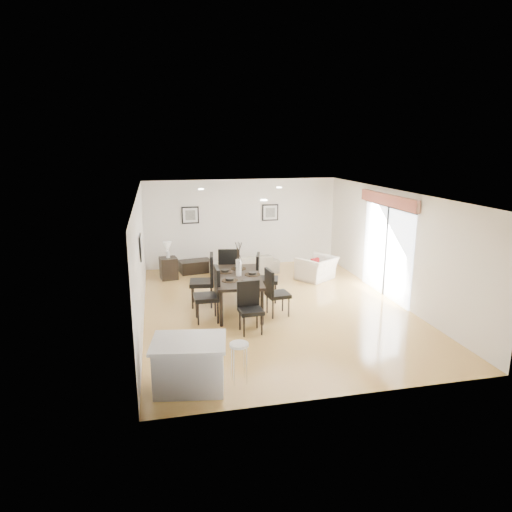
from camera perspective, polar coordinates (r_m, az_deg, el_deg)
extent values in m
plane|color=#DEB45B|center=(10.86, 2.28, -6.42)|extent=(8.00, 8.00, 0.00)
cube|color=white|center=(14.29, -1.76, 4.17)|extent=(6.00, 0.04, 2.70)
cube|color=white|center=(6.85, 11.01, -7.12)|extent=(6.00, 0.04, 2.70)
cube|color=white|center=(10.14, -14.27, -0.35)|extent=(0.04, 8.00, 2.70)
cube|color=white|center=(11.59, 16.85, 1.25)|extent=(0.04, 8.00, 2.70)
cube|color=white|center=(10.24, 2.43, 7.89)|extent=(6.00, 8.00, 0.02)
imported|color=#A39A84|center=(13.46, -1.43, -1.09)|extent=(2.07, 1.13, 0.57)
imported|color=beige|center=(13.03, 7.60, -1.54)|extent=(1.32, 1.29, 0.65)
imported|color=#315524|center=(13.23, 26.20, -2.50)|extent=(0.80, 0.75, 0.72)
imported|color=#315524|center=(14.33, 24.11, -1.34)|extent=(0.44, 0.44, 0.60)
cube|color=black|center=(10.44, -2.18, -2.63)|extent=(1.22, 2.10, 0.07)
cylinder|color=black|center=(9.68, -4.35, -6.64)|extent=(0.08, 0.08, 0.77)
cylinder|color=black|center=(11.44, -4.65, -3.36)|extent=(0.08, 0.08, 0.77)
cylinder|color=black|center=(9.73, 0.78, -6.47)|extent=(0.08, 0.08, 0.77)
cylinder|color=black|center=(11.49, -0.32, -3.24)|extent=(0.08, 0.08, 0.77)
cube|color=black|center=(9.95, -6.19, -5.16)|extent=(0.54, 0.54, 0.09)
cube|color=black|center=(9.87, -4.89, -3.21)|extent=(0.07, 0.54, 0.64)
cylinder|color=black|center=(10.22, -7.46, -6.39)|extent=(0.04, 0.04, 0.49)
cylinder|color=black|center=(10.26, -5.11, -6.25)|extent=(0.04, 0.04, 0.49)
cylinder|color=black|center=(9.83, -7.24, -7.23)|extent=(0.04, 0.04, 0.49)
cylinder|color=black|center=(9.87, -4.79, -7.07)|extent=(0.04, 0.04, 0.49)
cube|color=black|center=(10.88, -6.80, -3.35)|extent=(0.63, 0.63, 0.10)
cube|color=black|center=(10.78, -5.56, -1.53)|extent=(0.14, 0.56, 0.67)
cylinder|color=black|center=(11.19, -7.85, -4.53)|extent=(0.04, 0.04, 0.51)
cylinder|color=black|center=(11.18, -5.60, -4.48)|extent=(0.04, 0.04, 0.51)
cylinder|color=black|center=(10.78, -7.95, -5.27)|extent=(0.04, 0.04, 0.51)
cylinder|color=black|center=(10.77, -5.61, -5.22)|extent=(0.04, 0.04, 0.51)
cube|color=black|center=(10.25, 2.76, -4.84)|extent=(0.53, 0.53, 0.08)
cube|color=black|center=(10.08, 1.67, -3.33)|extent=(0.11, 0.49, 0.58)
cylinder|color=black|center=(10.23, 4.11, -6.44)|extent=(0.04, 0.04, 0.44)
cylinder|color=black|center=(10.11, 2.12, -6.68)|extent=(0.04, 0.04, 0.44)
cylinder|color=black|center=(10.56, 3.34, -5.76)|extent=(0.04, 0.04, 0.44)
cylinder|color=black|center=(10.44, 1.41, -5.99)|extent=(0.04, 0.04, 0.44)
cube|color=black|center=(11.15, 1.42, -3.02)|extent=(0.65, 0.65, 0.09)
cube|color=black|center=(11.07, 0.25, -1.36)|extent=(0.21, 0.52, 0.63)
cylinder|color=black|center=(11.04, 2.44, -4.76)|extent=(0.04, 0.04, 0.48)
cylinder|color=black|center=(11.05, 0.30, -4.72)|extent=(0.04, 0.04, 0.48)
cylinder|color=black|center=(11.43, 2.48, -4.10)|extent=(0.04, 0.04, 0.48)
cylinder|color=black|center=(11.44, 0.42, -4.06)|extent=(0.04, 0.04, 0.48)
cube|color=black|center=(9.31, -0.67, -6.87)|extent=(0.49, 0.49, 0.08)
cube|color=black|center=(9.40, -0.98, -4.75)|extent=(0.47, 0.08, 0.56)
cylinder|color=black|center=(9.20, -1.50, -8.86)|extent=(0.04, 0.04, 0.43)
cylinder|color=black|center=(9.53, -2.02, -8.02)|extent=(0.04, 0.04, 0.43)
cylinder|color=black|center=(9.29, 0.74, -8.63)|extent=(0.04, 0.04, 0.43)
cylinder|color=black|center=(9.61, 0.13, -7.82)|extent=(0.04, 0.04, 0.43)
cube|color=black|center=(11.78, -3.34, -2.04)|extent=(0.63, 0.63, 0.09)
cube|color=black|center=(11.46, -3.39, -0.73)|extent=(0.54, 0.17, 0.64)
cylinder|color=black|center=(12.06, -2.30, -3.09)|extent=(0.04, 0.04, 0.49)
cylinder|color=black|center=(11.66, -2.31, -3.70)|extent=(0.04, 0.04, 0.49)
cylinder|color=black|center=(12.07, -4.30, -3.10)|extent=(0.04, 0.04, 0.49)
cylinder|color=black|center=(11.67, -4.38, -3.71)|extent=(0.04, 0.04, 0.49)
cylinder|color=white|center=(10.38, -2.19, -1.46)|extent=(0.13, 0.13, 0.38)
cylinder|color=black|center=(10.49, -0.44, -2.32)|extent=(0.37, 0.37, 0.01)
cylinder|color=black|center=(10.48, -0.44, -2.15)|extent=(0.19, 0.19, 0.05)
cylinder|color=black|center=(10.99, -2.20, -1.59)|extent=(0.37, 0.37, 0.01)
cylinder|color=black|center=(10.98, -2.20, -1.42)|extent=(0.19, 0.19, 0.05)
cylinder|color=black|center=(10.72, -3.90, -2.00)|extent=(0.37, 0.37, 0.01)
cylinder|color=black|center=(10.71, -3.90, -1.83)|extent=(0.19, 0.19, 0.05)
cylinder|color=black|center=(10.06, -3.29, -3.07)|extent=(0.37, 0.37, 0.01)
cylinder|color=black|center=(10.05, -3.29, -2.89)|extent=(0.19, 0.19, 0.05)
cylinder|color=black|center=(9.92, -1.02, -3.30)|extent=(0.37, 0.37, 0.01)
cylinder|color=black|center=(9.91, -1.02, -3.12)|extent=(0.19, 0.19, 0.05)
cube|color=black|center=(13.78, -7.58, -1.29)|extent=(1.00, 0.70, 0.37)
cube|color=black|center=(13.22, -10.86, -1.51)|extent=(0.53, 0.53, 0.62)
cylinder|color=white|center=(13.12, -10.94, 0.21)|extent=(0.11, 0.11, 0.20)
cone|color=beige|center=(13.06, -10.99, 1.19)|extent=(0.24, 0.24, 0.26)
cube|color=maroon|center=(12.86, 7.37, -0.88)|extent=(0.28, 0.20, 0.27)
cube|color=silver|center=(7.44, -8.31, -13.43)|extent=(1.17, 0.95, 0.75)
cube|color=silver|center=(7.27, -8.42, -10.62)|extent=(1.27, 1.05, 0.05)
cylinder|color=white|center=(7.41, -2.13, -11.02)|extent=(0.31, 0.31, 0.05)
cylinder|color=silver|center=(7.66, -1.47, -12.86)|extent=(0.02, 0.02, 0.66)
cylinder|color=silver|center=(7.62, -3.03, -13.00)|extent=(0.02, 0.02, 0.66)
cylinder|color=silver|center=(7.44, -2.76, -13.71)|extent=(0.02, 0.02, 0.66)
cylinder|color=silver|center=(7.48, -1.16, -13.56)|extent=(0.02, 0.02, 0.66)
cube|color=black|center=(14.01, -8.22, 5.08)|extent=(0.52, 0.03, 0.52)
cube|color=white|center=(14.01, -8.22, 5.08)|extent=(0.44, 0.04, 0.44)
cube|color=#5C5C57|center=(14.01, -8.22, 5.08)|extent=(0.30, 0.04, 0.30)
cube|color=black|center=(14.41, 1.78, 5.46)|extent=(0.52, 0.03, 0.52)
cube|color=white|center=(14.41, 1.78, 5.46)|extent=(0.44, 0.04, 0.44)
cube|color=#5C5C57|center=(14.41, 1.78, 5.46)|extent=(0.30, 0.04, 0.30)
cube|color=black|center=(9.87, -14.23, 1.06)|extent=(0.03, 0.52, 0.52)
cube|color=white|center=(9.87, -14.23, 1.06)|extent=(0.04, 0.44, 0.44)
cube|color=#5C5C57|center=(9.87, -14.23, 1.06)|extent=(0.04, 0.30, 0.30)
cube|color=white|center=(11.88, 15.99, 0.50)|extent=(0.02, 2.40, 2.25)
cube|color=black|center=(11.87, 15.90, 0.50)|extent=(0.03, 0.05, 2.25)
cube|color=black|center=(11.67, 16.28, 5.97)|extent=(0.03, 2.50, 0.05)
cube|color=maroon|center=(11.63, 16.16, 6.75)|extent=(0.10, 2.70, 0.28)
plane|color=gray|center=(13.24, 23.40, -3.82)|extent=(6.00, 6.00, 0.00)
cube|color=#2B2B2E|center=(13.75, 27.83, 0.23)|extent=(0.08, 5.50, 1.80)
cube|color=brown|center=(15.50, 21.80, 2.63)|extent=(0.35, 0.35, 2.00)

